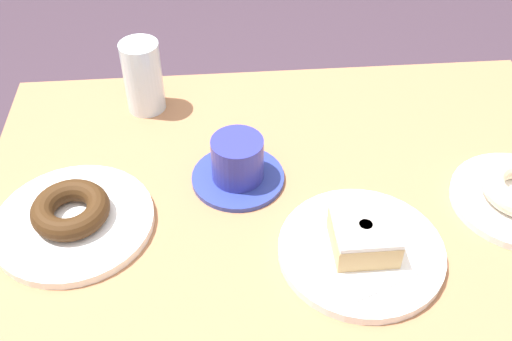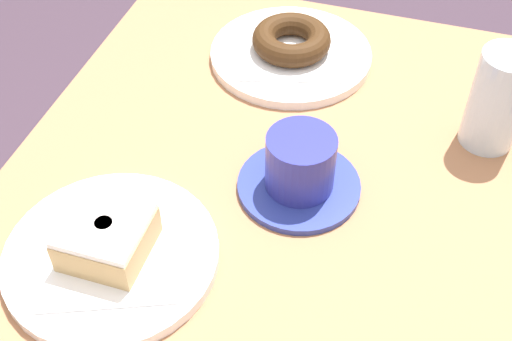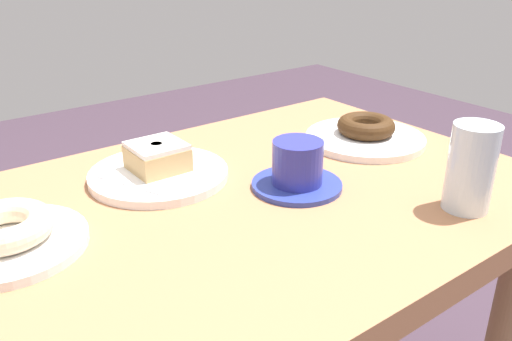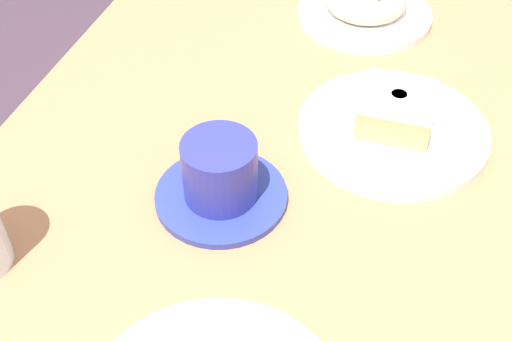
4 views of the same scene
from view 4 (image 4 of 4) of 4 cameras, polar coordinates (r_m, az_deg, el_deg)
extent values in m
cube|color=#A26B47|center=(0.80, 0.80, 0.32)|extent=(1.00, 0.68, 0.05)
cylinder|color=#A2774F|center=(1.39, -5.71, 2.96)|extent=(0.06, 0.06, 0.67)
cylinder|color=#A2774F|center=(1.33, 17.06, -1.63)|extent=(0.06, 0.06, 0.67)
cylinder|color=white|center=(1.05, 9.59, 13.52)|extent=(0.21, 0.21, 0.01)
cube|color=white|center=(1.05, 9.64, 13.90)|extent=(0.14, 0.14, 0.00)
cylinder|color=white|center=(0.83, 12.02, 3.54)|extent=(0.24, 0.24, 0.01)
cube|color=white|center=(0.82, 12.11, 4.01)|extent=(0.20, 0.20, 0.00)
cube|color=tan|center=(0.81, 12.33, 5.15)|extent=(0.09, 0.09, 0.04)
cube|color=beige|center=(0.79, 12.59, 6.46)|extent=(0.09, 0.09, 0.01)
cylinder|color=tan|center=(0.79, 12.61, 6.57)|extent=(0.02, 0.02, 0.00)
cylinder|color=navy|center=(0.73, -3.11, -2.25)|extent=(0.15, 0.15, 0.01)
cylinder|color=navy|center=(0.70, -3.24, 0.05)|extent=(0.08, 0.08, 0.07)
cylinder|color=black|center=(0.68, -3.35, 2.02)|extent=(0.07, 0.07, 0.00)
camera|label=1|loc=(0.70, 81.52, 24.52)|focal=42.04mm
camera|label=2|loc=(1.07, 0.42, 48.34)|focal=47.25mm
camera|label=3|loc=(1.29, -25.87, 34.32)|focal=37.59mm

